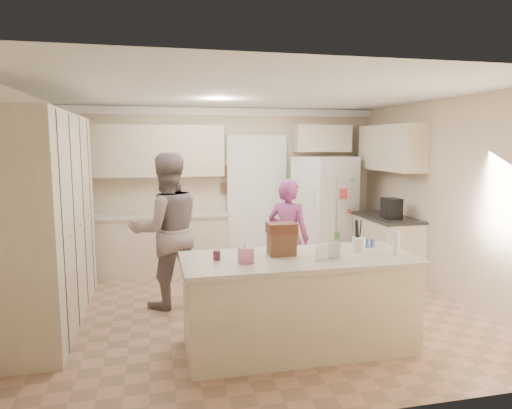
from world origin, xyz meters
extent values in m
cube|color=#A97B63|center=(0.00, 0.00, -0.01)|extent=(5.20, 4.60, 0.02)
cube|color=white|center=(0.00, 0.00, 2.61)|extent=(5.20, 4.60, 0.02)
cube|color=beige|center=(0.00, 2.31, 1.30)|extent=(5.20, 0.02, 2.60)
cube|color=beige|center=(0.00, -2.31, 1.30)|extent=(5.20, 0.02, 2.60)
cube|color=beige|center=(-2.61, 0.00, 1.30)|extent=(0.02, 4.60, 2.60)
cube|color=beige|center=(2.61, 0.00, 1.30)|extent=(0.02, 4.60, 2.60)
cube|color=white|center=(0.00, 2.26, 2.53)|extent=(5.20, 0.08, 0.12)
cube|color=#C7B29B|center=(-2.30, 0.20, 1.18)|extent=(0.60, 2.60, 2.35)
cube|color=#C7B29B|center=(-1.15, 2.00, 0.44)|extent=(2.20, 0.60, 0.88)
cube|color=beige|center=(-1.15, 1.99, 0.90)|extent=(2.24, 0.63, 0.04)
cube|color=#C7B29B|center=(-1.15, 2.12, 1.90)|extent=(2.20, 0.35, 0.80)
cube|color=black|center=(0.55, 2.28, 1.05)|extent=(0.90, 0.06, 2.10)
cube|color=white|center=(0.55, 2.24, 1.05)|extent=(1.02, 0.03, 2.22)
cube|color=brown|center=(0.02, 2.27, 1.55)|extent=(0.15, 0.02, 0.20)
cube|color=brown|center=(0.02, 2.27, 1.28)|extent=(0.15, 0.02, 0.20)
cube|color=white|center=(1.61, 1.82, 0.90)|extent=(1.10, 1.00, 1.80)
cube|color=gray|center=(1.61, 1.46, 0.90)|extent=(0.02, 0.02, 1.78)
cube|color=black|center=(1.39, 1.45, 1.15)|extent=(0.22, 0.03, 0.35)
cylinder|color=silver|center=(1.56, 1.45, 1.05)|extent=(0.02, 0.02, 0.85)
cylinder|color=silver|center=(1.66, 1.45, 1.05)|extent=(0.02, 0.02, 0.85)
cube|color=#C7B29B|center=(1.65, 2.12, 2.10)|extent=(0.95, 0.35, 0.45)
cube|color=#C7B29B|center=(2.30, 1.00, 0.44)|extent=(0.60, 1.20, 0.88)
cube|color=#2D2B28|center=(2.29, 1.00, 0.90)|extent=(0.63, 1.24, 0.04)
cube|color=#C7B29B|center=(2.43, 1.20, 1.95)|extent=(0.35, 1.50, 0.70)
cube|color=black|center=(2.25, 0.80, 1.07)|extent=(0.22, 0.28, 0.30)
cube|color=#C7B29B|center=(0.20, -1.10, 0.44)|extent=(2.20, 0.90, 0.88)
cube|color=beige|center=(0.20, -1.10, 0.90)|extent=(2.28, 0.96, 0.05)
cylinder|color=white|center=(0.85, -1.05, 1.00)|extent=(0.13, 0.13, 0.15)
cube|color=pink|center=(-0.35, -1.20, 1.00)|extent=(0.13, 0.13, 0.14)
cone|color=white|center=(-0.35, -1.20, 1.10)|extent=(0.08, 0.08, 0.08)
cube|color=brown|center=(0.05, -1.00, 1.04)|extent=(0.26, 0.18, 0.22)
cube|color=#592D1E|center=(0.05, -1.00, 1.20)|extent=(0.28, 0.20, 0.10)
cylinder|color=#59263F|center=(-0.60, -1.05, 0.97)|extent=(0.07, 0.07, 0.09)
cube|color=white|center=(0.35, -1.30, 1.01)|extent=(0.12, 0.06, 0.16)
cube|color=silver|center=(0.50, -1.25, 1.01)|extent=(0.12, 0.05, 0.16)
cylinder|color=silver|center=(1.15, -1.25, 1.04)|extent=(0.07, 0.07, 0.24)
cylinder|color=#3F5DA9|center=(1.02, -0.88, 0.97)|extent=(0.05, 0.05, 0.09)
cylinder|color=#3F5DA9|center=(1.09, -0.88, 0.97)|extent=(0.05, 0.05, 0.09)
imported|color=gray|center=(-1.02, 0.39, 0.95)|extent=(1.06, 0.91, 1.91)
imported|color=#A2408F|center=(0.56, 0.44, 0.78)|extent=(0.68, 0.65, 1.56)
camera|label=1|loc=(-1.17, -5.23, 2.02)|focal=32.00mm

